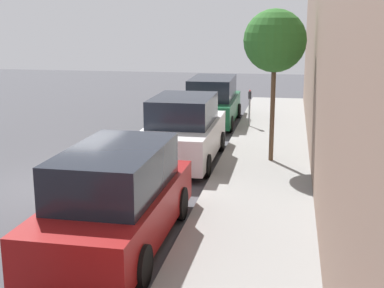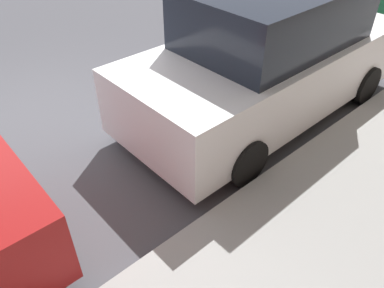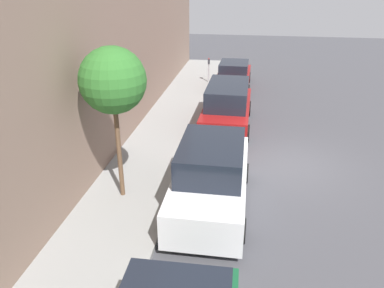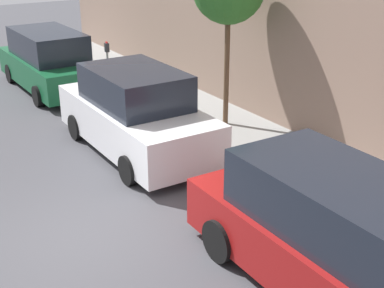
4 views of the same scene
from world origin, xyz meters
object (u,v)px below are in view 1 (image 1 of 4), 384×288
at_px(parked_suv_third, 183,131).
at_px(parking_meter_far, 250,104).
at_px(street_tree, 275,41).
at_px(parked_minivan_fourth, 212,101).
at_px(parked_minivan_second, 117,199).

relative_size(parked_suv_third, parking_meter_far, 3.43).
distance_m(parked_suv_third, street_tree, 3.74).
relative_size(parked_suv_third, parked_minivan_fourth, 0.97).
distance_m(parked_minivan_fourth, parking_meter_far, 1.87).
xyz_separation_m(parking_meter_far, street_tree, (1.05, -5.04, 2.59)).
bearing_deg(street_tree, parked_minivan_fourth, 113.74).
bearing_deg(street_tree, parked_suv_third, -178.46).
bearing_deg(street_tree, parked_minivan_second, -112.67).
height_order(parked_minivan_second, parking_meter_far, parked_minivan_second).
xyz_separation_m(parked_suv_third, street_tree, (2.62, 0.07, 2.66)).
bearing_deg(parked_minivan_fourth, street_tree, -66.26).
height_order(parked_minivan_fourth, street_tree, street_tree).
height_order(parked_minivan_fourth, parking_meter_far, parked_minivan_fourth).
distance_m(parked_minivan_second, parked_suv_third, 6.22).
height_order(parked_suv_third, parked_minivan_fourth, parked_suv_third).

